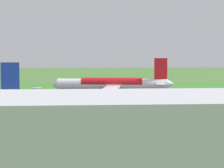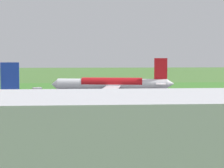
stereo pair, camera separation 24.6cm
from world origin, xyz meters
name	(u,v)px [view 1 (the left image)]	position (x,y,z in m)	size (l,w,h in m)	color
ground_plane	(118,94)	(0.00, 0.00, 0.00)	(800.00, 800.00, 0.00)	#477233
runway_asphalt	(118,94)	(0.00, 0.00, 0.03)	(600.00, 41.37, 0.06)	#38383D
apron_concrete	(138,113)	(0.00, 60.40, 0.03)	(440.00, 110.00, 0.05)	gray
grass_verge_foreground	(112,88)	(0.00, -36.73, 0.02)	(600.00, 80.00, 0.04)	#3C782B
airliner_main	(113,84)	(2.42, 0.07, 4.35)	(53.93, 44.37, 15.88)	white
airliner_parked_mid	(78,99)	(17.61, 58.62, 4.09)	(51.20, 41.80, 14.97)	white
terminal_building	(191,138)	(3.16, 130.40, 6.25)	(146.68, 21.09, 33.56)	silver
service_truck_baggage	(36,90)	(36.53, -7.04, 1.40)	(6.22, 4.14, 2.65)	#B21914
service_car_followme	(213,100)	(-31.60, 33.64, 0.84)	(4.14, 4.33, 1.62)	#B21914
service_truck_fuel	(147,97)	(-8.15, 26.49, 1.40)	(6.05, 5.16, 2.65)	gold
no_stopping_sign	(150,85)	(-20.50, -36.44, 1.57)	(0.60, 0.10, 2.65)	slate
traffic_cone_orange	(145,88)	(-17.31, -32.97, 0.28)	(0.40, 0.40, 0.55)	orange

